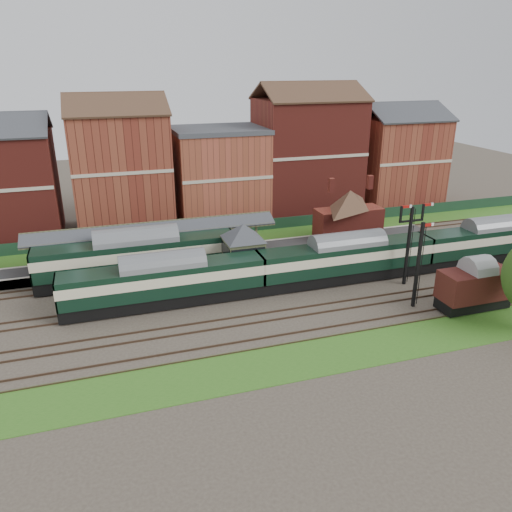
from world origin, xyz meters
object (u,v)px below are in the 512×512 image
object	(u,v)px
signal_box	(243,251)
goods_van_a	(475,286)
dmu_train	(347,258)
platform_railcar	(138,256)
semaphore_bracket	(409,240)

from	to	relation	value
signal_box	goods_van_a	size ratio (longest dim) A/B	0.94
signal_box	dmu_train	bearing A→B (deg)	-18.41
signal_box	platform_railcar	xyz separation A→B (m)	(-10.08, 3.25, -0.54)
signal_box	goods_van_a	bearing A→B (deg)	-34.64
signal_box	platform_railcar	world-z (taller)	signal_box
signal_box	goods_van_a	xyz separation A→B (m)	(17.73, -12.25, -0.99)
goods_van_a	dmu_train	bearing A→B (deg)	131.51
semaphore_bracket	platform_railcar	bearing A→B (deg)	160.29
dmu_train	goods_van_a	xyz separation A→B (m)	(7.96, -9.00, -0.25)
dmu_train	platform_railcar	bearing A→B (deg)	161.87
semaphore_bracket	dmu_train	world-z (taller)	semaphore_bracket
platform_railcar	goods_van_a	xyz separation A→B (m)	(27.81, -15.50, -0.45)
goods_van_a	semaphore_bracket	bearing A→B (deg)	112.50
semaphore_bracket	dmu_train	bearing A→B (deg)	154.63
signal_box	platform_railcar	bearing A→B (deg)	162.13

